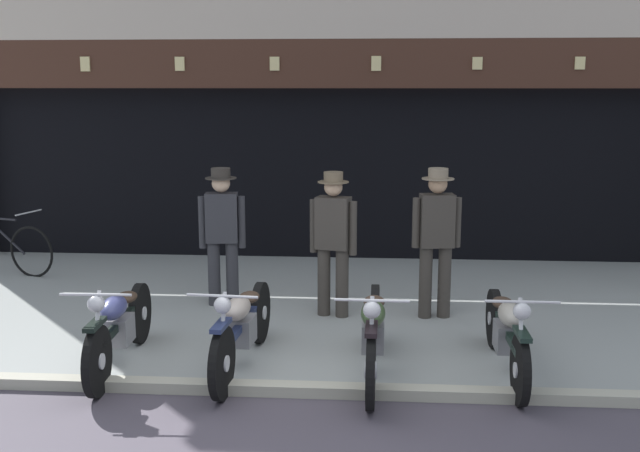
# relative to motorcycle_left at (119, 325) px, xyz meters

# --- Properties ---
(shop_facade) EXTENTS (11.77, 4.42, 6.88)m
(shop_facade) POSITION_rel_motorcycle_left_xyz_m (1.68, 6.37, 1.39)
(shop_facade) COLOR black
(shop_facade) RESTS_ON ground
(motorcycle_left) EXTENTS (0.62, 2.00, 0.91)m
(motorcycle_left) POSITION_rel_motorcycle_left_xyz_m (0.00, 0.00, 0.00)
(motorcycle_left) COLOR black
(motorcycle_left) RESTS_ON ground
(motorcycle_center_left) EXTENTS (0.62, 2.08, 0.92)m
(motorcycle_center_left) POSITION_rel_motorcycle_left_xyz_m (1.17, 0.05, 0.00)
(motorcycle_center_left) COLOR black
(motorcycle_center_left) RESTS_ON ground
(motorcycle_center) EXTENTS (0.62, 2.08, 0.93)m
(motorcycle_center) POSITION_rel_motorcycle_left_xyz_m (2.40, -0.05, 0.01)
(motorcycle_center) COLOR black
(motorcycle_center) RESTS_ON ground
(motorcycle_center_right) EXTENTS (0.62, 2.01, 0.89)m
(motorcycle_center_right) POSITION_rel_motorcycle_left_xyz_m (3.63, 0.10, -0.01)
(motorcycle_center_right) COLOR black
(motorcycle_center_right) RESTS_ON ground
(salesman_left) EXTENTS (0.56, 0.37, 1.68)m
(salesman_left) POSITION_rel_motorcycle_left_xyz_m (0.57, 2.09, 0.52)
(salesman_left) COLOR #2D2D33
(salesman_left) RESTS_ON ground
(shopkeeper_center) EXTENTS (0.55, 0.35, 1.69)m
(shopkeeper_center) POSITION_rel_motorcycle_left_xyz_m (1.93, 1.75, 0.52)
(shopkeeper_center) COLOR #38332D
(shopkeeper_center) RESTS_ON ground
(salesman_right) EXTENTS (0.56, 0.36, 1.74)m
(salesman_right) POSITION_rel_motorcycle_left_xyz_m (3.11, 1.78, 0.55)
(salesman_right) COLOR #38332D
(salesman_right) RESTS_ON ground
(advert_board_near) EXTENTS (0.80, 0.03, 0.95)m
(advert_board_near) POSITION_rel_motorcycle_left_xyz_m (0.12, 4.80, 1.45)
(advert_board_near) COLOR beige
(advert_board_far) EXTENTS (0.76, 0.03, 0.90)m
(advert_board_far) POSITION_rel_motorcycle_left_xyz_m (-1.04, 4.80, 1.33)
(advert_board_far) COLOR silver
(leaning_bicycle) EXTENTS (1.73, 0.66, 0.96)m
(leaning_bicycle) POSITION_rel_motorcycle_left_xyz_m (-2.89, 3.40, -0.03)
(leaning_bicycle) COLOR black
(leaning_bicycle) RESTS_ON ground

